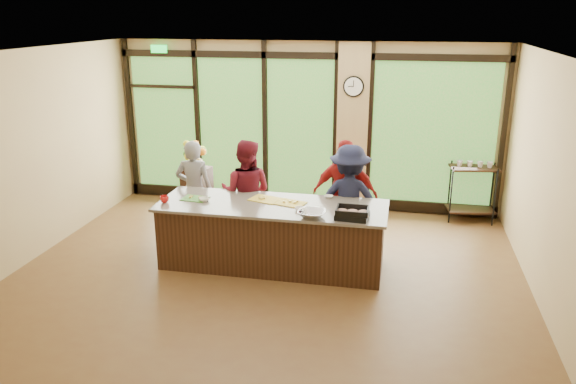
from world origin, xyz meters
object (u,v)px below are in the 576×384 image
at_px(cook_right, 349,199).
at_px(bar_cart, 472,185).
at_px(island_base, 272,236).
at_px(cook_left, 194,190).
at_px(flower_stand, 197,192).
at_px(roasting_pan, 352,216).

relative_size(cook_right, bar_cart, 1.54).
xyz_separation_m(island_base, cook_left, (-1.45, 0.78, 0.36)).
bearing_deg(cook_left, bar_cart, -167.06).
height_order(cook_right, flower_stand, cook_right).
relative_size(roasting_pan, bar_cart, 0.39).
xyz_separation_m(cook_left, bar_cart, (4.41, 1.67, -0.15)).
distance_m(island_base, cook_right, 1.29).
distance_m(cook_left, roasting_pan, 2.83).
distance_m(island_base, roasting_pan, 1.30).
relative_size(cook_left, bar_cart, 1.49).
bearing_deg(bar_cart, cook_right, -147.68).
xyz_separation_m(cook_right, bar_cart, (1.95, 1.74, -0.18)).
xyz_separation_m(cook_left, flower_stand, (-0.32, 0.96, -0.36)).
distance_m(roasting_pan, bar_cart, 3.33).
bearing_deg(roasting_pan, flower_stand, 149.93).
height_order(cook_right, bar_cart, cook_right).
bearing_deg(bar_cart, roasting_pan, -132.49).
bearing_deg(cook_right, cook_left, -1.46).
xyz_separation_m(roasting_pan, flower_stand, (-2.92, 2.07, -0.52)).
bearing_deg(bar_cart, flower_stand, 179.08).
relative_size(cook_left, roasting_pan, 3.82).
bearing_deg(bar_cart, cook_left, -168.67).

